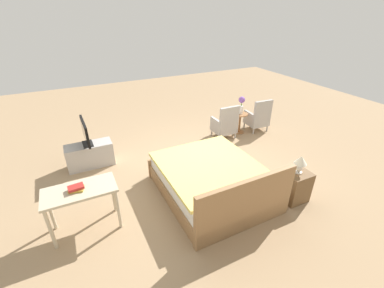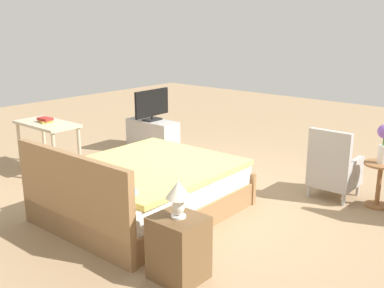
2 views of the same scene
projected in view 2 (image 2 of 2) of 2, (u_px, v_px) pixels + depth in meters
The scene contains 11 objects.
ground_plane at pixel (200, 193), 5.96m from camera, with size 16.00×16.00×0.00m, color #A38460.
bed at pixel (142, 190), 5.25m from camera, with size 1.78×2.13×0.96m.
armchair_by_window_right at pixel (333, 170), 5.71m from camera, with size 0.54×0.54×0.92m.
side_table at pixel (379, 179), 5.45m from camera, with size 0.40×0.40×0.55m.
flower_vase at pixel (384, 140), 5.32m from camera, with size 0.17×0.17×0.48m.
nightstand at pixel (179, 248), 3.91m from camera, with size 0.44×0.41×0.58m.
table_lamp at pixel (178, 194), 3.78m from camera, with size 0.22×0.22×0.33m.
tv_stand at pixel (153, 135), 7.95m from camera, with size 0.96×0.40×0.53m.
tv_flatscreen at pixel (152, 105), 7.81m from camera, with size 0.21×0.80×0.54m.
vanity_desk at pixel (47, 130), 6.65m from camera, with size 1.04×0.52×0.76m.
book_stack at pixel (45, 120), 6.63m from camera, with size 0.23×0.20×0.07m.
Camera 2 is at (-3.54, 4.31, 2.19)m, focal length 42.00 mm.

